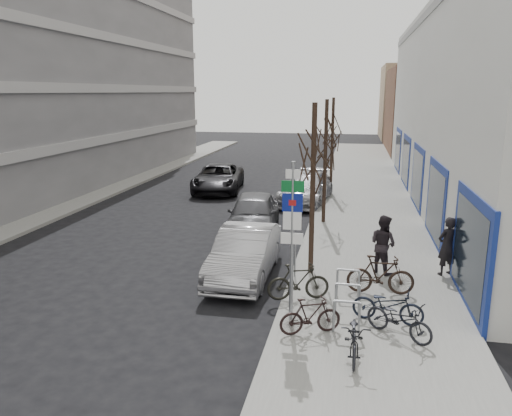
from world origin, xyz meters
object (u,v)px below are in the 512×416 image
at_px(bike_near_left, 355,334).
at_px(bike_far_curb, 399,316).
at_px(bike_mid_curb, 388,302).
at_px(parked_car_back, 306,188).
at_px(highway_sign_pole, 292,232).
at_px(meter_mid, 311,212).
at_px(bike_far_inner, 380,274).
at_px(parked_car_mid, 253,214).
at_px(pedestrian_near, 447,246).
at_px(meter_back, 320,188).
at_px(bike_near_right, 310,315).
at_px(tree_mid, 326,132).
at_px(meter_front, 295,253).
at_px(pedestrian_far, 383,244).
at_px(bike_rack, 347,295).
at_px(bike_mid_inner, 298,281).
at_px(tree_near, 314,149).
at_px(parked_car_front, 245,253).
at_px(tree_far, 333,123).
at_px(lane_car, 218,178).

distance_m(bike_near_left, bike_far_curb, 1.51).
height_order(bike_mid_curb, parked_car_back, parked_car_back).
xyz_separation_m(highway_sign_pole, meter_mid, (-0.25, 8.51, -1.54)).
height_order(bike_far_inner, parked_car_mid, parked_car_mid).
distance_m(parked_car_mid, pedestrian_near, 8.07).
distance_m(meter_back, bike_near_right, 14.73).
distance_m(bike_far_curb, pedestrian_near, 4.91).
relative_size(tree_mid, meter_front, 4.33).
bearing_deg(parked_car_mid, pedestrian_far, -44.78).
relative_size(bike_near_right, bike_mid_curb, 0.87).
bearing_deg(pedestrian_near, highway_sign_pole, 10.74).
bearing_deg(parked_car_back, pedestrian_far, -64.54).
xyz_separation_m(bike_rack, bike_near_right, (-0.85, -1.30, -0.04)).
height_order(tree_mid, bike_mid_curb, tree_mid).
distance_m(bike_near_right, pedestrian_near, 6.17).
distance_m(meter_back, bike_mid_inner, 12.76).
bearing_deg(tree_near, bike_rack, -67.52).
distance_m(highway_sign_pole, meter_mid, 8.65).
bearing_deg(tree_mid, parked_car_front, -106.62).
relative_size(bike_near_left, bike_far_inner, 0.90).
bearing_deg(pedestrian_near, bike_mid_curb, 30.08).
bearing_deg(bike_far_inner, tree_far, 6.56).
xyz_separation_m(tree_far, meter_front, (-0.45, -13.50, -3.19)).
height_order(meter_back, pedestrian_near, pedestrian_near).
distance_m(meter_front, bike_far_inner, 2.71).
bearing_deg(meter_mid, parked_car_front, -106.60).
height_order(meter_mid, pedestrian_far, pedestrian_far).
xyz_separation_m(tree_near, bike_far_inner, (2.10, -1.38, -3.37)).
xyz_separation_m(bike_near_left, bike_far_curb, (1.02, 1.11, -0.00)).
distance_m(meter_front, parked_car_front, 1.63).
bearing_deg(bike_rack, tree_near, 112.48).
height_order(tree_mid, parked_car_front, tree_mid).
bearing_deg(tree_mid, meter_back, 96.42).
height_order(parked_car_back, pedestrian_near, pedestrian_near).
height_order(bike_far_curb, lane_car, lane_car).
bearing_deg(meter_back, meter_front, -90.00).
height_order(bike_near_left, bike_far_curb, bike_near_left).
bearing_deg(meter_front, tree_mid, 86.32).
height_order(tree_near, meter_front, tree_near).
xyz_separation_m(bike_rack, tree_mid, (-1.20, 9.40, 3.44)).
relative_size(bike_far_inner, parked_car_mid, 0.39).
bearing_deg(meter_front, bike_rack, -55.49).
height_order(meter_front, parked_car_front, parked_car_front).
bearing_deg(bike_rack, parked_car_back, 99.85).
relative_size(tree_far, parked_car_back, 1.01).
bearing_deg(tree_near, bike_mid_curb, -55.58).
distance_m(bike_mid_inner, lane_car, 16.67).
bearing_deg(parked_car_back, meter_back, -22.16).
bearing_deg(tree_near, bike_near_left, -74.61).
bearing_deg(meter_mid, parked_car_mid, -170.26).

